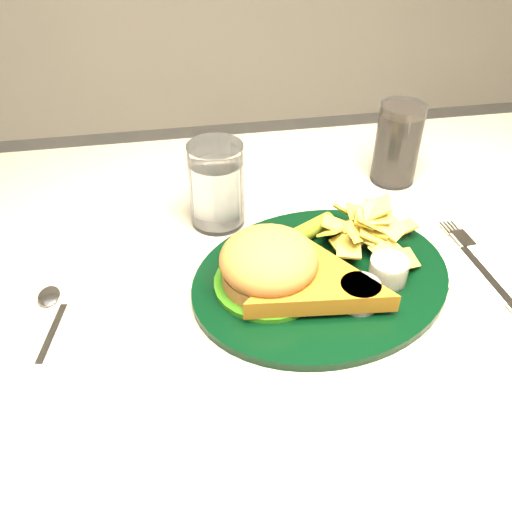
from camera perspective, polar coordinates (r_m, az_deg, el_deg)
The scene contains 6 objects.
table at distance 1.02m, azimuth 1.67°, elevation -18.10°, with size 1.20×0.80×0.75m, color #AEAA9D, non-canonical shape.
dinner_plate at distance 0.70m, azimuth 6.75°, elevation -0.24°, with size 0.34×0.28×0.08m, color black, non-canonical shape.
water_glass at distance 0.80m, azimuth -3.96°, elevation 7.08°, with size 0.08×0.08×0.12m, color silver.
cola_glass at distance 0.92m, azimuth 13.96°, elevation 10.84°, with size 0.07×0.07×0.13m, color black.
fork_napkin at distance 0.79m, azimuth 21.83°, elevation -1.49°, with size 0.12×0.16×0.01m, color white, non-canonical shape.
spoon at distance 0.69m, azimuth -19.74°, elevation -7.15°, with size 0.03×0.13×0.01m, color silver, non-canonical shape.
Camera 1 is at (-0.12, -0.54, 1.23)m, focal length 40.00 mm.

